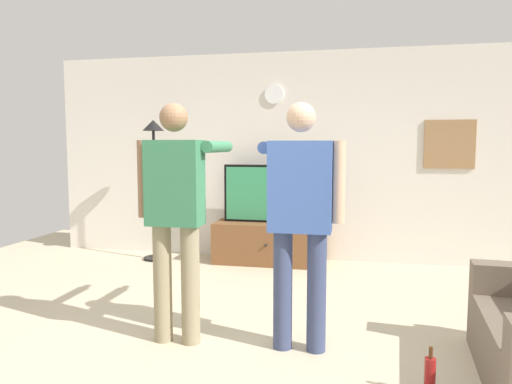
{
  "coord_description": "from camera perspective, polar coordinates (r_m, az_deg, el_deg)",
  "views": [
    {
      "loc": [
        0.89,
        -3.26,
        1.5
      ],
      "look_at": [
        -0.05,
        1.2,
        1.05
      ],
      "focal_mm": 33.25,
      "sensor_mm": 36.0,
      "label": 1
    }
  ],
  "objects": [
    {
      "name": "tv_stand",
      "position": [
        6.08,
        1.67,
        -6.15
      ],
      "size": [
        1.41,
        0.54,
        0.52
      ],
      "color": "brown",
      "rests_on": "ground_plane"
    },
    {
      "name": "wall_clock",
      "position": [
        6.27,
        2.2,
        11.69
      ],
      "size": [
        0.25,
        0.03,
        0.25
      ],
      "primitive_type": "cylinder",
      "rotation": [
        1.57,
        0.0,
        0.0
      ],
      "color": "white"
    },
    {
      "name": "framed_picture",
      "position": [
        6.25,
        22.26,
        5.34
      ],
      "size": [
        0.59,
        0.04,
        0.59
      ],
      "primitive_type": "cube",
      "color": "#997047"
    },
    {
      "name": "person_standing_nearer_couch",
      "position": [
        3.43,
        5.36,
        -2.21
      ],
      "size": [
        0.63,
        0.78,
        1.8
      ],
      "color": "#384266",
      "rests_on": "ground_plane"
    },
    {
      "name": "floor_lamp",
      "position": [
        6.29,
        -12.17,
        3.75
      ],
      "size": [
        0.32,
        0.32,
        1.83
      ],
      "color": "black",
      "rests_on": "ground_plane"
    },
    {
      "name": "person_standing_nearer_lamp",
      "position": [
        3.6,
        -9.61,
        -1.95
      ],
      "size": [
        0.59,
        0.78,
        1.81
      ],
      "color": "gray",
      "rests_on": "ground_plane"
    },
    {
      "name": "beverage_bottle",
      "position": [
        3.2,
        20.18,
        -20.12
      ],
      "size": [
        0.07,
        0.07,
        0.31
      ],
      "color": "maroon",
      "rests_on": "ground_plane"
    },
    {
      "name": "ground_plane",
      "position": [
        3.69,
        -3.25,
        -18.31
      ],
      "size": [
        8.4,
        8.4,
        0.0
      ],
      "primitive_type": "plane",
      "color": "beige"
    },
    {
      "name": "back_wall",
      "position": [
        6.27,
        3.73,
        4.25
      ],
      "size": [
        6.4,
        0.1,
        2.7
      ],
      "primitive_type": "cube",
      "color": "silver",
      "rests_on": "ground_plane"
    },
    {
      "name": "television",
      "position": [
        6.03,
        1.77,
        -0.21
      ],
      "size": [
        1.21,
        0.07,
        0.74
      ],
      "color": "black",
      "rests_on": "tv_stand"
    }
  ]
}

